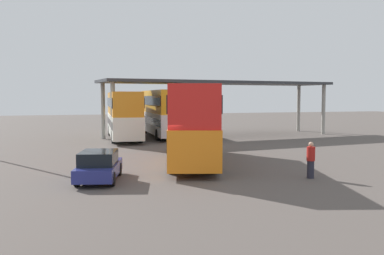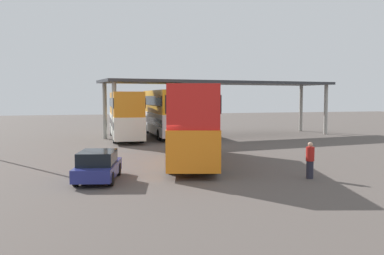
% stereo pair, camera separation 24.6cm
% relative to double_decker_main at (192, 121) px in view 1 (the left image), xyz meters
% --- Properties ---
extents(ground_plane, '(140.00, 140.00, 0.00)m').
position_rel_double_decker_main_xyz_m(ground_plane, '(-1.37, -3.72, -2.37)').
color(ground_plane, '#544B46').
extents(double_decker_main, '(5.20, 11.03, 4.33)m').
position_rel_double_decker_main_xyz_m(double_decker_main, '(0.00, 0.00, 0.00)').
color(double_decker_main, orange).
rests_on(double_decker_main, ground_plane).
extents(parked_hatchback, '(2.45, 4.04, 1.35)m').
position_rel_double_decker_main_xyz_m(parked_hatchback, '(-5.45, -3.84, -1.70)').
color(parked_hatchback, navy).
rests_on(parked_hatchback, ground_plane).
extents(double_decker_near_canopy, '(3.08, 11.52, 4.13)m').
position_rel_double_decker_main_xyz_m(double_decker_near_canopy, '(-2.04, 14.46, -0.10)').
color(double_decker_near_canopy, white).
rests_on(double_decker_near_canopy, ground_plane).
extents(double_decker_mid_row, '(2.76, 10.96, 4.33)m').
position_rel_double_decker_main_xyz_m(double_decker_mid_row, '(1.78, 15.60, -0.00)').
color(double_decker_mid_row, white).
rests_on(double_decker_mid_row, ground_plane).
extents(depot_canopy, '(22.84, 7.80, 5.18)m').
position_rel_double_decker_main_xyz_m(depot_canopy, '(6.96, 14.19, 2.47)').
color(depot_canopy, '#33353A').
rests_on(depot_canopy, ground_plane).
extents(pedestrian_waiting, '(0.38, 0.38, 1.68)m').
position_rel_double_decker_main_xyz_m(pedestrian_waiting, '(3.92, -5.97, -1.53)').
color(pedestrian_waiting, '#262633').
rests_on(pedestrian_waiting, ground_plane).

